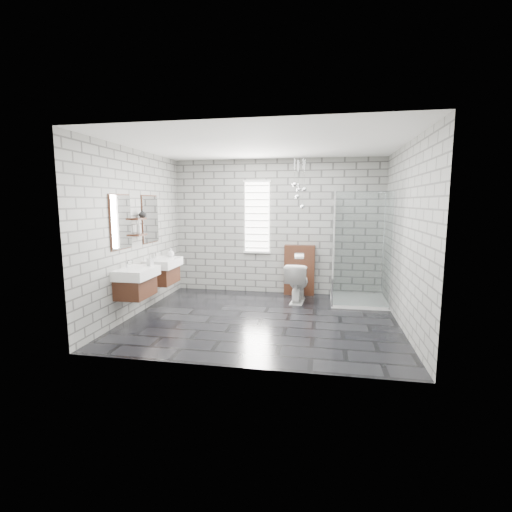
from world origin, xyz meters
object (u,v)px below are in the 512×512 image
(vanity_left, at_px, (134,274))
(vanity_right, at_px, (161,264))
(cistern_panel, at_px, (299,270))
(toilet, at_px, (297,282))
(shower_enclosure, at_px, (354,277))

(vanity_left, xyz_separation_m, vanity_right, (0.00, 0.98, 0.00))
(vanity_left, distance_m, cistern_panel, 3.26)
(cistern_panel, distance_m, toilet, 0.57)
(shower_enclosure, bearing_deg, vanity_right, -168.28)
(cistern_panel, relative_size, toilet, 1.36)
(shower_enclosure, bearing_deg, vanity_left, -153.72)
(vanity_right, relative_size, cistern_panel, 1.57)
(shower_enclosure, distance_m, toilet, 1.03)
(toilet, bearing_deg, shower_enclosure, -173.33)
(shower_enclosure, bearing_deg, toilet, -177.77)
(vanity_left, bearing_deg, toilet, 34.55)
(cistern_panel, relative_size, shower_enclosure, 0.49)
(vanity_left, height_order, cistern_panel, vanity_left)
(vanity_right, bearing_deg, cistern_panel, 27.16)
(vanity_right, relative_size, toilet, 2.14)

